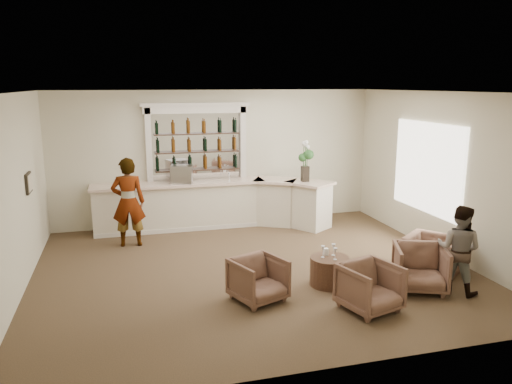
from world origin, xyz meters
TOP-DOWN VIEW (x-y plane):
  - ground at (0.00, 0.00)m, footprint 8.00×8.00m
  - room_shell at (0.16, 0.71)m, footprint 8.04×7.02m
  - bar_counter at (-0.16, 3.00)m, footprint 5.72×1.80m
  - back_bar_alcove at (-0.50, 3.41)m, footprint 2.64×0.25m
  - cocktail_table at (1.10, -1.05)m, footprint 0.68×0.68m
  - sommelier at (-2.20, 2.10)m, footprint 0.73×0.50m
  - guest at (3.05, -1.89)m, footprint 0.90×0.93m
  - armchair_left at (-0.26, -1.35)m, footprint 1.00×1.01m
  - armchair_center at (1.30, -2.14)m, footprint 1.00×1.01m
  - armchair_right at (2.50, -1.65)m, footprint 1.09×1.11m
  - armchair_far at (3.29, -0.90)m, footprint 1.28×1.30m
  - espresso_machine at (-0.94, 3.00)m, footprint 0.57×0.51m
  - flower_vase at (1.95, 2.46)m, footprint 0.26×0.26m
  - wine_glass_bar_left at (-0.93, 2.98)m, footprint 0.07×0.07m
  - wine_glass_bar_right at (0.19, 2.96)m, footprint 0.07×0.07m
  - wine_glass_tbl_a at (0.98, -1.02)m, footprint 0.07×0.07m
  - wine_glass_tbl_b at (1.20, -0.97)m, footprint 0.07×0.07m
  - wine_glass_tbl_c at (1.14, -1.18)m, footprint 0.07×0.07m
  - napkin_holder at (1.08, -0.91)m, footprint 0.08×0.08m

SIDE VIEW (x-z plane):
  - ground at x=0.00m, z-range 0.00..0.00m
  - cocktail_table at x=1.10m, z-range 0.00..0.50m
  - armchair_far at x=3.29m, z-range 0.00..0.64m
  - armchair_left at x=-0.26m, z-range 0.00..0.71m
  - armchair_center at x=1.30m, z-range 0.00..0.75m
  - armchair_right at x=2.50m, z-range 0.00..0.78m
  - napkin_holder at x=1.08m, z-range 0.50..0.62m
  - bar_counter at x=-0.16m, z-range 0.00..1.14m
  - wine_glass_tbl_a at x=0.98m, z-range 0.50..0.71m
  - wine_glass_tbl_b at x=1.20m, z-range 0.50..0.71m
  - wine_glass_tbl_c at x=1.14m, z-range 0.50..0.71m
  - guest at x=3.05m, z-range 0.00..1.50m
  - sommelier at x=-2.20m, z-range 0.00..1.93m
  - wine_glass_bar_left at x=-0.93m, z-range 1.14..1.35m
  - wine_glass_bar_right at x=0.19m, z-range 1.14..1.35m
  - espresso_machine at x=-0.94m, z-range 1.14..1.57m
  - flower_vase at x=1.95m, z-range 1.20..2.19m
  - back_bar_alcove at x=-0.50m, z-range 0.53..3.53m
  - room_shell at x=0.16m, z-range 0.68..4.00m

